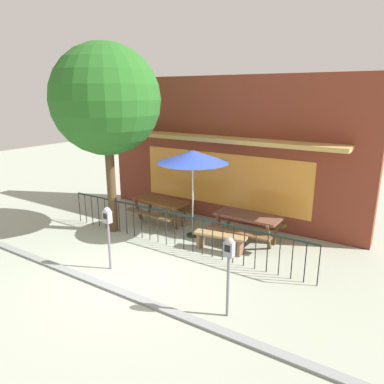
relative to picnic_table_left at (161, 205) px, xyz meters
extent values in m
plane|color=#9CA592|center=(1.46, -2.99, -0.61)|extent=(40.00, 40.00, 0.00)
cube|color=#49151F|center=(1.46, 1.59, -0.61)|extent=(8.97, 0.54, 0.01)
cube|color=brown|center=(1.46, 1.59, 1.66)|extent=(8.97, 0.50, 4.55)
cube|color=orange|center=(1.46, 1.33, 0.74)|extent=(5.83, 0.02, 1.70)
cube|color=tan|center=(1.46, 0.96, 2.07)|extent=(7.62, 0.76, 0.12)
cube|color=black|center=(1.46, -1.29, 0.34)|extent=(7.53, 0.04, 0.04)
cylinder|color=black|center=(-2.31, -1.29, -0.14)|extent=(0.02, 0.02, 0.95)
cylinder|color=black|center=(-2.02, -1.29, -0.14)|extent=(0.02, 0.02, 0.95)
cylinder|color=black|center=(-1.73, -1.29, -0.14)|extent=(0.02, 0.02, 0.95)
cylinder|color=black|center=(-1.44, -1.29, -0.14)|extent=(0.02, 0.02, 0.95)
cylinder|color=black|center=(-1.15, -1.29, -0.14)|extent=(0.02, 0.02, 0.95)
cylinder|color=black|center=(-0.86, -1.29, -0.14)|extent=(0.02, 0.02, 0.95)
cylinder|color=black|center=(-0.57, -1.29, -0.14)|extent=(0.02, 0.02, 0.95)
cylinder|color=black|center=(-0.28, -1.29, -0.14)|extent=(0.02, 0.02, 0.95)
cylinder|color=black|center=(0.01, -1.29, -0.14)|extent=(0.02, 0.02, 0.95)
cylinder|color=black|center=(0.30, -1.29, -0.14)|extent=(0.02, 0.02, 0.95)
cylinder|color=black|center=(0.59, -1.29, -0.14)|extent=(0.02, 0.02, 0.95)
cylinder|color=black|center=(0.88, -1.29, -0.14)|extent=(0.02, 0.02, 0.95)
cylinder|color=black|center=(1.17, -1.29, -0.14)|extent=(0.02, 0.02, 0.95)
cylinder|color=black|center=(1.46, -1.29, -0.14)|extent=(0.02, 0.02, 0.95)
cylinder|color=black|center=(1.74, -1.29, -0.14)|extent=(0.02, 0.02, 0.95)
cylinder|color=black|center=(2.03, -1.29, -0.14)|extent=(0.02, 0.02, 0.95)
cylinder|color=black|center=(2.32, -1.29, -0.14)|extent=(0.02, 0.02, 0.95)
cylinder|color=black|center=(2.61, -1.29, -0.14)|extent=(0.02, 0.02, 0.95)
cylinder|color=black|center=(2.90, -1.29, -0.14)|extent=(0.02, 0.02, 0.95)
cylinder|color=black|center=(3.19, -1.29, -0.14)|extent=(0.02, 0.02, 0.95)
cylinder|color=black|center=(3.48, -1.29, -0.14)|extent=(0.02, 0.02, 0.95)
cylinder|color=black|center=(3.77, -1.29, -0.14)|extent=(0.02, 0.02, 0.95)
cylinder|color=black|center=(4.06, -1.29, -0.14)|extent=(0.02, 0.02, 0.95)
cylinder|color=black|center=(4.35, -1.29, -0.14)|extent=(0.02, 0.02, 0.95)
cylinder|color=black|center=(4.64, -1.29, -0.14)|extent=(0.02, 0.02, 0.95)
cylinder|color=black|center=(4.93, -1.29, -0.14)|extent=(0.02, 0.02, 0.95)
cylinder|color=black|center=(5.22, -1.29, -0.14)|extent=(0.02, 0.02, 0.95)
cube|color=brown|center=(0.00, 0.00, 0.13)|extent=(1.85, 0.90, 0.07)
cube|color=brown|center=(-0.04, -0.55, -0.17)|extent=(1.81, 0.40, 0.05)
cube|color=brown|center=(0.04, 0.55, -0.17)|extent=(1.81, 0.40, 0.05)
cube|color=brown|center=(-0.76, -0.22, -0.24)|extent=(0.10, 0.35, 0.78)
cube|color=#4D401E|center=(-0.71, 0.34, -0.24)|extent=(0.10, 0.35, 0.78)
cube|color=brown|center=(0.71, -0.34, -0.24)|extent=(0.10, 0.35, 0.78)
cube|color=brown|center=(0.76, 0.22, -0.24)|extent=(0.10, 0.35, 0.78)
cube|color=brown|center=(2.93, 0.15, 0.13)|extent=(1.81, 0.79, 0.07)
cube|color=brown|center=(2.92, -0.40, -0.17)|extent=(1.80, 0.29, 0.05)
cube|color=brown|center=(2.94, 0.70, -0.17)|extent=(1.80, 0.29, 0.05)
cube|color=brown|center=(2.19, -0.11, -0.24)|extent=(0.08, 0.35, 0.78)
cube|color=#4D3D22|center=(2.20, 0.45, -0.24)|extent=(0.08, 0.35, 0.78)
cube|color=#4E3D22|center=(3.66, -0.14, -0.24)|extent=(0.08, 0.35, 0.78)
cube|color=brown|center=(3.67, 0.42, -0.24)|extent=(0.08, 0.35, 0.78)
cylinder|color=black|center=(1.45, -0.37, -0.59)|extent=(0.36, 0.36, 0.05)
cylinder|color=beige|center=(1.45, -0.37, 0.62)|extent=(0.04, 0.04, 2.46)
cone|color=blue|center=(1.45, -0.37, 1.73)|extent=(1.98, 1.98, 0.34)
cube|color=#9C7D4B|center=(2.61, -0.87, -0.16)|extent=(1.43, 0.52, 0.06)
cube|color=brown|center=(2.06, -0.95, -0.39)|extent=(0.08, 0.29, 0.45)
cube|color=brown|center=(3.17, -0.79, -0.39)|extent=(0.08, 0.29, 0.45)
cylinder|color=slate|center=(4.07, -3.29, 0.00)|extent=(0.06, 0.06, 1.22)
cube|color=gray|center=(4.07, -3.29, 0.75)|extent=(0.18, 0.14, 0.28)
sphere|color=gray|center=(4.07, -3.29, 0.89)|extent=(0.17, 0.17, 0.17)
cube|color=black|center=(4.07, -3.37, 0.78)|extent=(0.11, 0.01, 0.13)
cylinder|color=slate|center=(0.89, -3.13, -0.03)|extent=(0.06, 0.06, 1.16)
cube|color=gray|center=(0.89, -3.13, 0.70)|extent=(0.18, 0.14, 0.28)
sphere|color=#95889C|center=(0.89, -3.13, 0.84)|extent=(0.17, 0.17, 0.17)
cube|color=black|center=(0.89, -3.20, 0.73)|extent=(0.11, 0.01, 0.13)
cylinder|color=#4A3520|center=(-0.79, -1.31, 0.90)|extent=(0.26, 0.26, 3.01)
sphere|color=#256120|center=(-0.79, -1.31, 3.24)|extent=(3.05, 3.05, 3.05)
cube|color=gray|center=(1.46, -3.79, -0.61)|extent=(12.55, 0.20, 0.11)
camera|label=1|loc=(6.66, -8.57, 3.43)|focal=33.46mm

